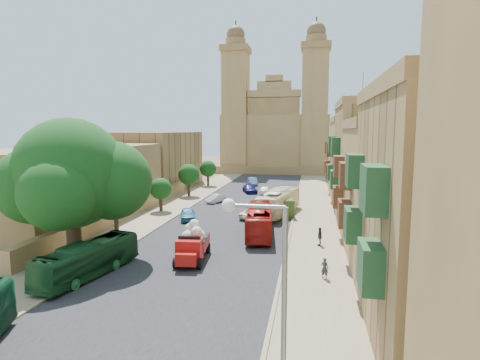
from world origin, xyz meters
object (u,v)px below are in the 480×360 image
(street_tree_d, at_px, (208,169))
(pedestrian_c, at_px, (320,236))
(bus_red_east, at_px, (259,221))
(bus_green_north, at_px, (89,259))
(bus_cream_east, at_px, (279,202))
(car_white_b, at_px, (265,190))
(pedestrian_a, at_px, (325,268))
(church, at_px, (276,133))
(streetlamp, at_px, (269,293))
(street_tree_a, at_px, (116,201))
(street_tree_b, at_px, (161,189))
(olive_pickup, at_px, (282,206))
(car_cream, at_px, (255,214))
(car_dkblue, at_px, (250,189))
(red_truck, at_px, (193,243))
(street_tree_c, at_px, (189,175))
(car_blue_b, at_px, (253,181))
(car_blue_a, at_px, (188,214))
(ficus_tree, at_px, (72,177))
(car_white_a, at_px, (216,199))

(street_tree_d, bearing_deg, pedestrian_c, -61.34)
(street_tree_d, height_order, bus_red_east, street_tree_d)
(bus_green_north, distance_m, bus_cream_east, 26.19)
(car_white_b, height_order, pedestrian_a, pedestrian_a)
(church, bearing_deg, streetlamp, -85.13)
(street_tree_a, distance_m, street_tree_b, 12.01)
(olive_pickup, distance_m, bus_red_east, 10.17)
(car_cream, height_order, pedestrian_c, pedestrian_c)
(bus_red_east, bearing_deg, street_tree_a, 3.43)
(car_cream, xyz_separation_m, car_dkblue, (-3.55, 19.34, 0.07))
(church, distance_m, red_truck, 73.35)
(street_tree_c, bearing_deg, car_blue_b, 60.27)
(bus_red_east, bearing_deg, car_blue_a, -35.92)
(street_tree_c, distance_m, car_cream, 19.26)
(street_tree_b, height_order, pedestrian_a, street_tree_b)
(street_tree_d, bearing_deg, olive_pickup, -56.53)
(pedestrian_a, bearing_deg, olive_pickup, -54.69)
(car_blue_a, height_order, car_white_b, car_white_b)
(church, xyz_separation_m, car_cream, (2.54, -56.97, -8.91))
(car_dkblue, bearing_deg, bus_green_north, -118.62)
(bus_cream_east, bearing_deg, church, -72.64)
(street_tree_b, relative_size, olive_pickup, 0.77)
(streetlamp, xyz_separation_m, red_truck, (-7.97, 17.72, -3.81))
(bus_green_north, relative_size, pedestrian_c, 5.31)
(olive_pickup, bearing_deg, bus_red_east, -98.70)
(ficus_tree, bearing_deg, car_dkblue, 77.22)
(bus_green_north, bearing_deg, red_truck, 47.95)
(red_truck, bearing_deg, bus_red_east, 64.10)
(street_tree_c, relative_size, olive_pickup, 0.91)
(car_white_b, bearing_deg, car_blue_a, 72.55)
(car_blue_b, bearing_deg, car_blue_a, -110.71)
(car_blue_a, distance_m, car_blue_b, 30.84)
(street_tree_b, height_order, pedestrian_c, street_tree_b)
(streetlamp, relative_size, pedestrian_a, 5.53)
(streetlamp, distance_m, car_blue_a, 34.29)
(car_white_a, relative_size, pedestrian_c, 2.11)
(streetlamp, xyz_separation_m, bus_cream_east, (-2.62, 36.47, -3.65))
(street_tree_c, height_order, car_blue_a, street_tree_c)
(street_tree_a, height_order, car_white_a, street_tree_a)
(olive_pickup, relative_size, car_white_a, 1.58)
(street_tree_b, distance_m, bus_red_east, 17.01)
(bus_red_east, bearing_deg, street_tree_b, -40.80)
(ficus_tree, xyz_separation_m, bus_red_east, (13.40, 10.45, -5.29))
(bus_cream_east, relative_size, pedestrian_a, 7.48)
(street_tree_b, xyz_separation_m, bus_green_north, (3.50, -23.00, -1.62))
(car_blue_b, bearing_deg, street_tree_b, -122.11)
(bus_cream_east, distance_m, car_white_a, 11.63)
(bus_cream_east, relative_size, car_blue_b, 2.59)
(street_tree_b, height_order, car_blue_a, street_tree_b)
(street_tree_d, bearing_deg, car_blue_a, -80.04)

